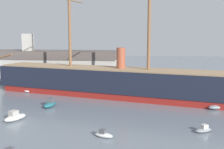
% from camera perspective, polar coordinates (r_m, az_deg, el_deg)
% --- Properties ---
extents(tall_ship, '(74.74, 26.62, 36.71)m').
position_cam_1_polar(tall_ship, '(75.09, -0.96, -1.38)').
color(tall_ship, maroon).
rests_on(tall_ship, ground).
extents(motorboat_near_centre, '(3.36, 2.29, 1.30)m').
position_cam_1_polar(motorboat_near_centre, '(45.84, -1.69, -12.00)').
color(motorboat_near_centre, silver).
rests_on(motorboat_near_centre, ground).
extents(motorboat_mid_left, '(3.83, 5.17, 2.01)m').
position_cam_1_polar(motorboat_mid_left, '(57.27, -18.99, -8.09)').
color(motorboat_mid_left, silver).
rests_on(motorboat_mid_left, ground).
extents(motorboat_mid_right, '(3.38, 2.62, 1.32)m').
position_cam_1_polar(motorboat_mid_right, '(50.40, 17.98, -10.53)').
color(motorboat_mid_right, gray).
rests_on(motorboat_mid_right, ground).
extents(motorboat_alongside_bow, '(2.58, 4.89, 1.96)m').
position_cam_1_polar(motorboat_alongside_bow, '(65.75, -12.42, -5.80)').
color(motorboat_alongside_bow, '#236670').
rests_on(motorboat_alongside_bow, ground).
extents(motorboat_alongside_stern, '(4.91, 3.79, 1.91)m').
position_cam_1_polar(motorboat_alongside_stern, '(66.42, 20.50, -6.00)').
color(motorboat_alongside_stern, gray).
rests_on(motorboat_alongside_stern, ground).
extents(motorboat_far_left, '(3.31, 3.25, 1.37)m').
position_cam_1_polar(motorboat_far_left, '(84.20, -16.89, -3.09)').
color(motorboat_far_left, silver).
rests_on(motorboat_far_left, ground).
extents(motorboat_distant_centre, '(4.26, 3.10, 1.65)m').
position_cam_1_polar(motorboat_distant_centre, '(88.01, 2.94, -2.22)').
color(motorboat_distant_centre, orange).
rests_on(motorboat_distant_centre, ground).
extents(dockside_warehouse_left, '(58.59, 17.68, 16.62)m').
position_cam_1_polar(dockside_warehouse_left, '(104.17, -14.06, 1.75)').
color(dockside_warehouse_left, '#565659').
rests_on(dockside_warehouse_left, ground).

